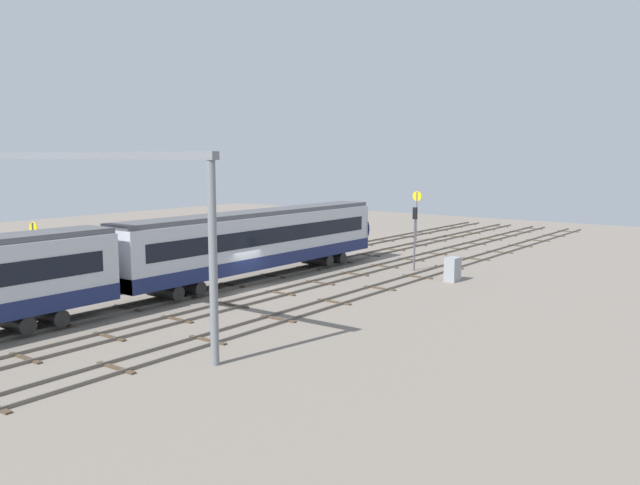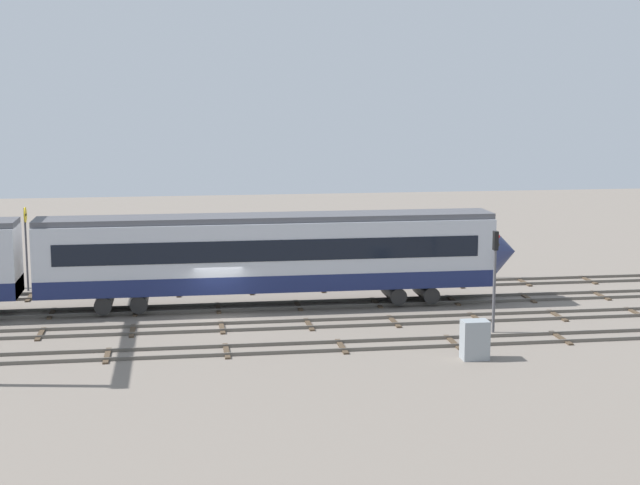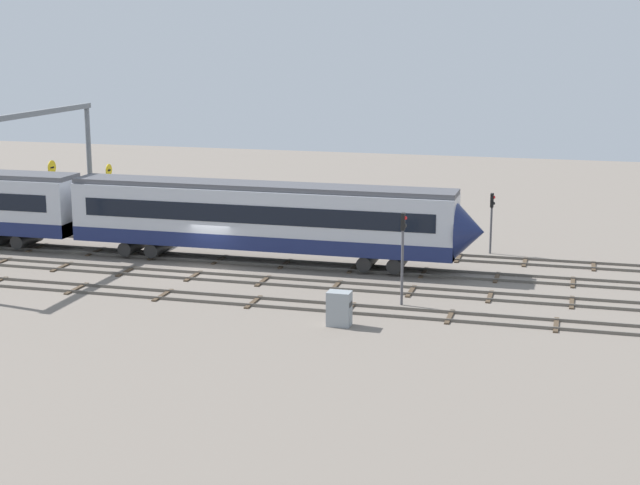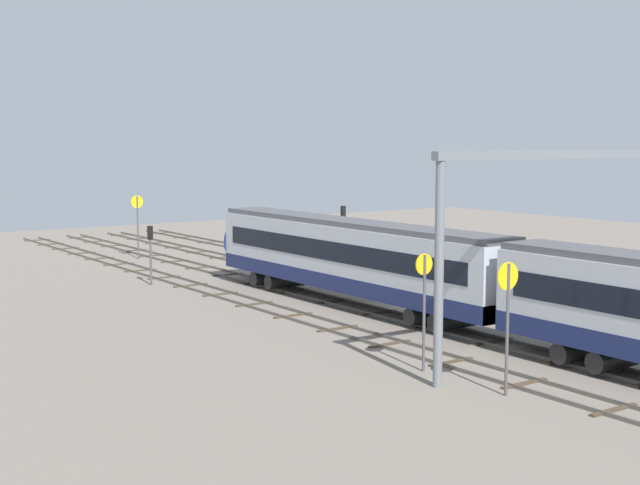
# 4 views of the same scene
# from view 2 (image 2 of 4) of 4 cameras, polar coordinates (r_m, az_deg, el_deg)

# --- Properties ---
(ground_plane) EXTENTS (114.48, 114.48, 0.00)m
(ground_plane) POSITION_cam_2_polar(r_m,az_deg,el_deg) (49.57, -5.91, -4.45)
(ground_plane) COLOR slate
(track_near_foreground) EXTENTS (98.48, 2.40, 0.16)m
(track_near_foreground) POSITION_cam_2_polar(r_m,az_deg,el_deg) (43.31, -5.52, -6.34)
(track_near_foreground) COLOR #59544C
(track_near_foreground) RESTS_ON ground
(track_second_near) EXTENTS (98.48, 2.40, 0.16)m
(track_second_near) POSITION_cam_2_polar(r_m,az_deg,el_deg) (47.47, -5.79, -4.97)
(track_second_near) COLOR #59544C
(track_second_near) RESTS_ON ground
(track_with_train) EXTENTS (98.48, 2.40, 0.16)m
(track_with_train) POSITION_cam_2_polar(r_m,az_deg,el_deg) (51.64, -6.02, -3.82)
(track_with_train) COLOR #59544C
(track_with_train) RESTS_ON ground
(track_second_far) EXTENTS (98.48, 2.40, 0.16)m
(track_second_far) POSITION_cam_2_polar(r_m,az_deg,el_deg) (55.84, -6.21, -2.85)
(track_second_far) COLOR #59544C
(track_second_far) RESTS_ON ground
(train) EXTENTS (50.40, 3.24, 4.80)m
(train) POSITION_cam_2_polar(r_m,az_deg,el_deg) (51.58, -16.20, -1.22)
(train) COLOR #B7BCC6
(train) RESTS_ON ground
(speed_sign_near_foreground) EXTENTS (0.14, 0.87, 4.86)m
(speed_sign_near_foreground) POSITION_cam_2_polar(r_m,az_deg,el_deg) (57.76, -16.92, 0.30)
(speed_sign_near_foreground) COLOR #4C4C51
(speed_sign_near_foreground) RESTS_ON ground
(signal_light_trackside_approach) EXTENTS (0.31, 0.32, 4.90)m
(signal_light_trackside_approach) POSITION_cam_2_polar(r_m,az_deg,el_deg) (46.57, 10.26, -1.42)
(signal_light_trackside_approach) COLOR #4C4C51
(signal_light_trackside_approach) RESTS_ON ground
(signal_light_trackside_departure) EXTENTS (0.31, 0.32, 3.93)m
(signal_light_trackside_departure) POSITION_cam_2_polar(r_m,az_deg,el_deg) (60.11, 9.25, 0.39)
(signal_light_trackside_departure) COLOR #4C4C51
(signal_light_trackside_departure) RESTS_ON ground
(relay_cabinet) EXTENTS (1.16, 0.82, 1.71)m
(relay_cabinet) POSITION_cam_2_polar(r_m,az_deg,el_deg) (42.35, 9.10, -5.68)
(relay_cabinet) COLOR gray
(relay_cabinet) RESTS_ON ground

